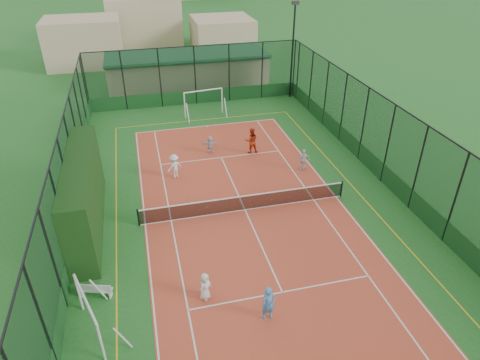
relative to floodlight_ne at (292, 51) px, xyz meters
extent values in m
plane|color=#236121|center=(-8.60, -16.60, -4.12)|extent=(300.00, 300.00, 0.00)
cube|color=#B23D27|center=(-8.60, -16.60, -4.12)|extent=(11.17, 23.97, 0.01)
cube|color=black|center=(-16.90, -15.87, -2.22)|extent=(1.31, 8.72, 3.82)
imported|color=silver|center=(-11.88, -22.49, -3.45)|extent=(0.76, 0.75, 1.32)
imported|color=#4787C9|center=(-9.62, -24.18, -3.31)|extent=(0.63, 0.46, 1.60)
imported|color=silver|center=(-11.96, -12.06, -3.33)|extent=(1.18, 1.00, 1.58)
imported|color=silver|center=(-3.83, -13.15, -3.38)|extent=(0.86, 0.36, 1.46)
imported|color=silver|center=(-9.18, -9.28, -3.50)|extent=(1.18, 0.48, 1.24)
imported|color=#B42E13|center=(-6.41, -9.96, -3.20)|extent=(0.95, 0.77, 1.82)
sphere|color=#CCE033|center=(-6.85, -16.02, -4.08)|extent=(0.07, 0.07, 0.07)
sphere|color=#CCE033|center=(-9.57, -16.06, -4.08)|extent=(0.07, 0.07, 0.07)
sphere|color=#CCE033|center=(-10.65, -15.89, -4.08)|extent=(0.07, 0.07, 0.07)
sphere|color=#CCE033|center=(-10.08, -15.27, -4.08)|extent=(0.07, 0.07, 0.07)
sphere|color=#CCE033|center=(-11.37, -15.15, -4.08)|extent=(0.07, 0.07, 0.07)
sphere|color=#CCE033|center=(-8.70, -15.82, -4.08)|extent=(0.07, 0.07, 0.07)
sphere|color=#CCE033|center=(-11.30, -14.65, -4.08)|extent=(0.07, 0.07, 0.07)
camera|label=1|loc=(-13.63, -35.51, 9.63)|focal=32.00mm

